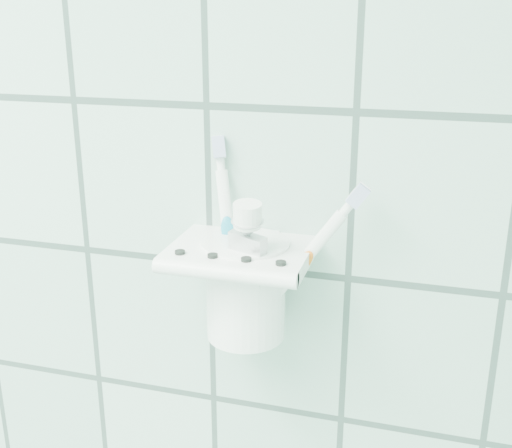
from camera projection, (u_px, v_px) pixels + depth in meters
holder_bracket at (241, 254)px, 0.64m from camera, size 0.14×0.11×0.04m
cup at (246, 285)px, 0.66m from camera, size 0.09×0.09×0.10m
toothbrush_pink at (237, 236)px, 0.64m from camera, size 0.04×0.05×0.20m
toothbrush_blue at (234, 229)px, 0.65m from camera, size 0.03×0.08×0.20m
toothbrush_orange at (243, 243)px, 0.63m from camera, size 0.10×0.04×0.19m
toothpaste_tube at (248, 257)px, 0.63m from camera, size 0.04×0.04×0.15m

